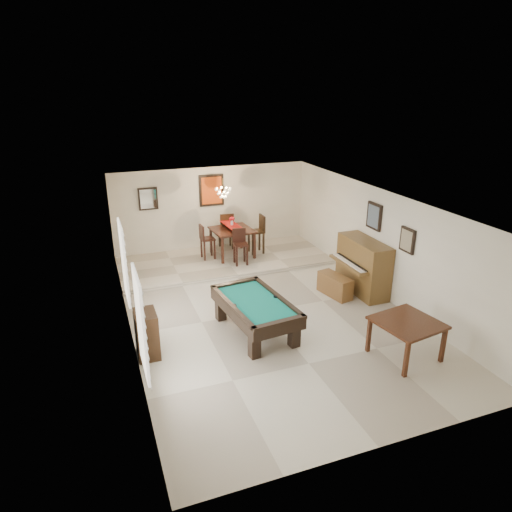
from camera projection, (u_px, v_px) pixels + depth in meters
ground_plane at (265, 311)px, 10.53m from camera, size 6.00×9.00×0.02m
wall_back at (212, 209)px, 14.01m from camera, size 6.00×0.04×2.60m
wall_front at (388, 372)px, 6.13m from camera, size 6.00×0.04×2.60m
wall_left at (126, 278)px, 9.09m from camera, size 0.04×9.00×2.60m
wall_right at (380, 243)px, 11.05m from camera, size 0.04×9.00×2.60m
ceiling at (266, 201)px, 9.61m from camera, size 6.00×9.00×0.04m
dining_step at (225, 261)px, 13.36m from camera, size 6.00×2.50×0.12m
window_left_front at (141, 324)px, 7.14m from camera, size 0.06×1.00×1.70m
window_left_rear at (124, 262)px, 9.59m from camera, size 0.06×1.00×1.70m
pool_table at (255, 317)px, 9.53m from camera, size 1.38×2.23×0.71m
square_table at (405, 339)px, 8.66m from camera, size 1.26×1.26×0.76m
upright_piano at (358, 267)px, 11.27m from camera, size 0.91×1.62×1.35m
piano_bench at (335, 285)px, 11.23m from camera, size 0.55×1.00×0.53m
apothecary_chest at (147, 334)px, 8.68m from camera, size 0.41×0.61×0.91m
dining_table at (232, 240)px, 13.44m from camera, size 1.21×1.21×0.94m
flower_vase at (232, 221)px, 13.23m from camera, size 0.18×0.18×0.27m
dining_chair_south at (241, 247)px, 12.78m from camera, size 0.40×0.40×1.01m
dining_chair_north at (226, 230)px, 14.04m from camera, size 0.45×0.45×1.14m
dining_chair_west at (208, 241)px, 13.22m from camera, size 0.40×0.40×1.02m
dining_chair_east at (256, 234)px, 13.63m from camera, size 0.43×0.43×1.16m
chandelier at (223, 189)px, 12.55m from camera, size 0.44×0.44×0.60m
back_painting at (212, 190)px, 13.76m from camera, size 0.75×0.06×0.95m
back_mirror at (148, 199)px, 13.18m from camera, size 0.55×0.06×0.65m
right_picture_upper at (374, 216)px, 11.08m from camera, size 0.06×0.55×0.65m
right_picture_lower at (407, 240)px, 10.01m from camera, size 0.06×0.45×0.55m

